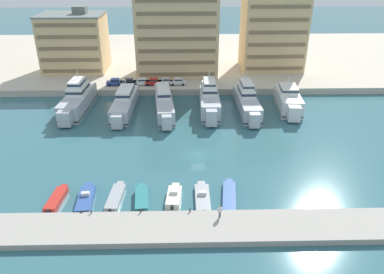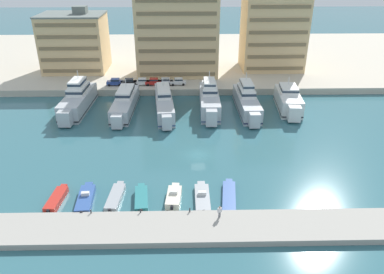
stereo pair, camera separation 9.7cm
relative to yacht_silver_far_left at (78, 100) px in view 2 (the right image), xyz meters
The scene contains 29 objects.
ground_plane 34.64m from the yacht_silver_far_left, 39.33° to the right, with size 400.00×400.00×0.00m, color #336670.
quay_promenade 51.43m from the yacht_silver_far_left, 58.68° to the left, with size 180.00×70.00×1.66m, color beige.
pier_dock 50.04m from the yacht_silver_far_left, 57.70° to the right, with size 120.00×6.30×0.86m, color #A8A399.
yacht_silver_far_left is the anchor object (origin of this frame).
yacht_silver_left 10.89m from the yacht_silver_far_left, ahead, with size 4.61×20.74×6.68m.
yacht_silver_mid_left 19.76m from the yacht_silver_far_left, ahead, with size 5.53×22.16×6.93m.
yacht_silver_center_left 30.04m from the yacht_silver_far_left, ahead, with size 4.49×19.58×8.54m.
yacht_silver_center 38.51m from the yacht_silver_far_left, ahead, with size 4.30×20.26×8.28m.
yacht_white_center_right 48.18m from the yacht_silver_far_left, ahead, with size 5.80×16.47×7.04m.
motorboat_red_far_left 35.96m from the yacht_silver_far_left, 81.06° to the right, with size 2.08×6.67×0.93m.
motorboat_blue_left 36.97m from the yacht_silver_far_left, 74.57° to the right, with size 2.60×7.60×1.49m.
motorboat_grey_mid_left 37.81m from the yacht_silver_far_left, 68.14° to the right, with size 2.24×7.40×0.86m.
motorboat_teal_center_left 39.99m from the yacht_silver_far_left, 63.34° to the right, with size 2.38×6.82×1.00m.
motorboat_cream_center 42.06m from the yacht_silver_far_left, 57.39° to the right, with size 2.39×6.04×1.50m.
motorboat_grey_center_right 44.45m from the yacht_silver_far_left, 52.84° to the right, with size 2.15×7.76×1.20m.
motorboat_blue_mid_right 46.80m from the yacht_silver_far_left, 48.82° to the right, with size 2.70×8.57×0.81m.
car_blue_far_left 14.08m from the yacht_silver_far_left, 62.72° to the left, with size 4.12×1.95×1.80m.
car_black_left 15.91m from the yacht_silver_far_left, 50.80° to the left, with size 4.25×2.26×1.80m.
car_white_mid_left 18.37m from the yacht_silver_far_left, 43.28° to the left, with size 4.19×2.10×1.80m.
car_red_center_left 20.65m from the yacht_silver_far_left, 37.42° to the left, with size 4.11×1.95×1.80m.
car_silver_center 23.22m from the yacht_silver_far_left, 33.39° to the left, with size 4.14×2.01×1.80m.
car_white_center_right 26.00m from the yacht_silver_far_left, 28.79° to the left, with size 4.18×2.08×1.80m.
apartment_block_far_left 28.94m from the yacht_silver_far_left, 103.67° to the left, with size 17.61×13.57×17.76m.
apartment_block_left 34.36m from the yacht_silver_far_left, 45.55° to the left, with size 22.30×12.56×27.36m.
apartment_block_mid_left 58.42m from the yacht_silver_far_left, 29.13° to the left, with size 17.60×12.90×28.79m.
pedestrian_near_edge 49.80m from the yacht_silver_far_left, 54.57° to the right, with size 0.65×0.35×1.73m.
bollard_west 41.02m from the yacht_silver_far_left, 73.74° to the right, with size 0.20×0.20×0.61m.
bollard_west_mid 43.38m from the yacht_silver_far_left, 65.19° to the right, with size 0.20×0.20×0.61m.
bollard_east_mid 46.60m from the yacht_silver_far_left, 57.67° to the right, with size 0.20×0.20×0.61m.
Camera 2 is at (-2.39, -58.68, 32.76)m, focal length 35.00 mm.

